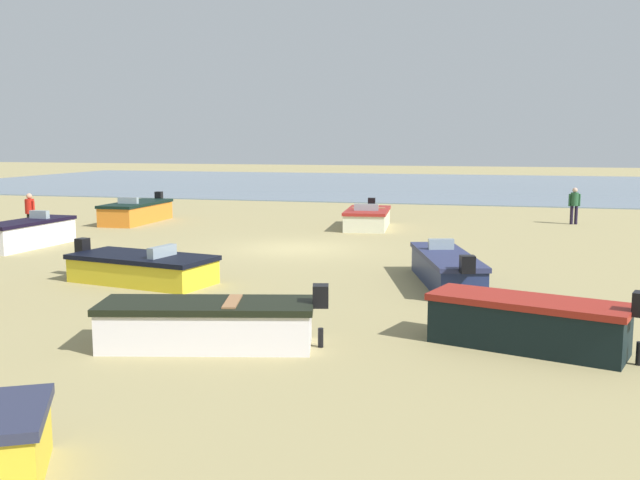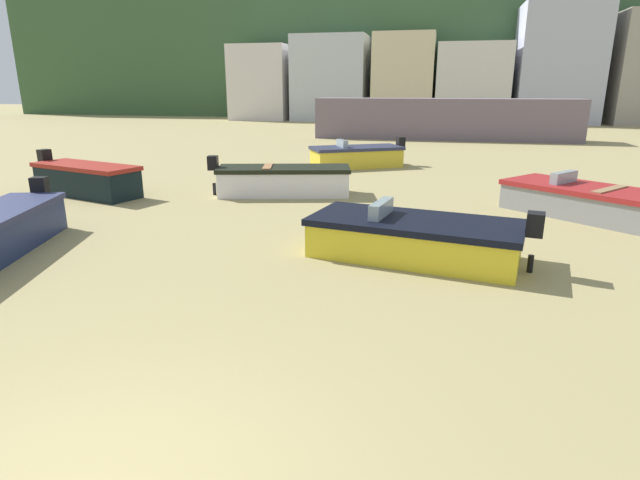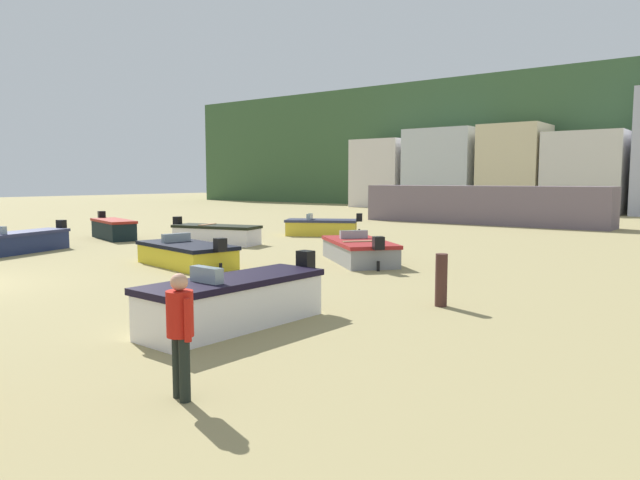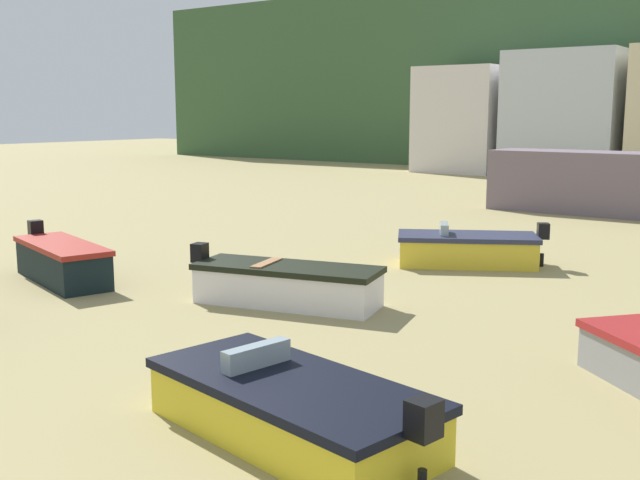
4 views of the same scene
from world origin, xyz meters
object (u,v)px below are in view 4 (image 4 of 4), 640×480
(boat_yellow_5, at_px, (291,407))
(boat_yellow_6, at_px, (467,249))
(boat_white_7, at_px, (286,284))
(boat_black_0, at_px, (62,262))

(boat_yellow_5, bearing_deg, boat_yellow_6, 25.11)
(boat_yellow_5, distance_m, boat_white_7, 6.46)
(boat_black_0, xyz_separation_m, boat_yellow_5, (9.61, -3.69, -0.09))
(boat_yellow_5, bearing_deg, boat_white_7, 49.59)
(boat_black_0, distance_m, boat_yellow_6, 9.99)
(boat_black_0, height_order, boat_yellow_5, boat_black_0)
(boat_white_7, bearing_deg, boat_yellow_5, 24.95)
(boat_yellow_6, relative_size, boat_white_7, 0.91)
(boat_black_0, relative_size, boat_white_7, 0.91)
(boat_yellow_5, relative_size, boat_white_7, 1.00)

